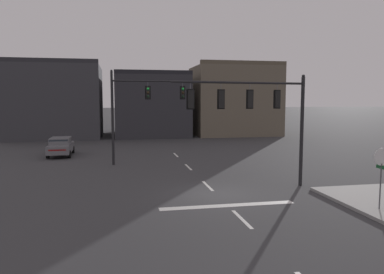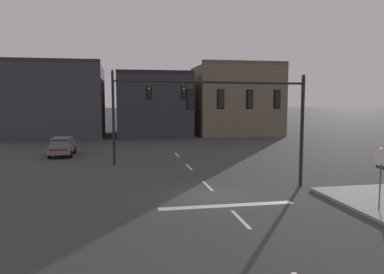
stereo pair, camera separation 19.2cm
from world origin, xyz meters
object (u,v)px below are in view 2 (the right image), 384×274
at_px(car_lot_nearside, 62,146).
at_px(signal_mast_far_side, 140,103).
at_px(stop_sign, 381,164).
at_px(signal_mast_near_side, 259,108).

bearing_deg(car_lot_nearside, signal_mast_far_side, -40.09).
relative_size(signal_mast_far_side, car_lot_nearside, 1.58).
height_order(signal_mast_far_side, car_lot_nearside, signal_mast_far_side).
distance_m(signal_mast_far_side, stop_sign, 17.34).
bearing_deg(signal_mast_near_side, stop_sign, -53.32).
height_order(signal_mast_far_side, stop_sign, signal_mast_far_side).
distance_m(signal_mast_near_side, signal_mast_far_side, 11.00).
bearing_deg(stop_sign, signal_mast_near_side, 126.68).
xyz_separation_m(signal_mast_far_side, stop_sign, (9.56, -14.25, -2.50)).
relative_size(signal_mast_near_side, stop_sign, 2.71).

